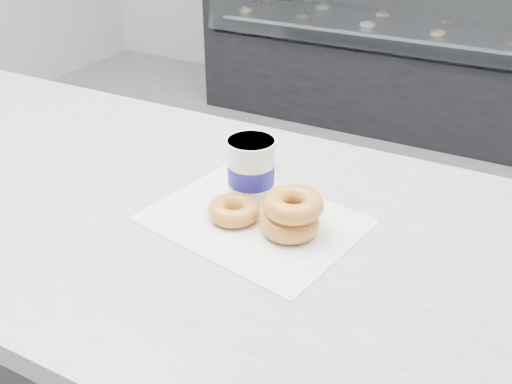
% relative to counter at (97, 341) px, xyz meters
% --- Properties ---
extents(ground, '(5.00, 5.00, 0.00)m').
position_rel_counter_xyz_m(ground, '(0.00, 0.60, -0.45)').
color(ground, gray).
rests_on(ground, ground).
extents(counter, '(3.06, 0.76, 0.90)m').
position_rel_counter_xyz_m(counter, '(0.00, 0.00, 0.00)').
color(counter, '#333335').
rests_on(counter, ground).
extents(display_case, '(2.40, 0.74, 1.25)m').
position_rel_counter_xyz_m(display_case, '(0.00, 2.72, 0.04)').
color(display_case, black).
rests_on(display_case, ground).
extents(wax_paper, '(0.38, 0.32, 0.00)m').
position_rel_counter_xyz_m(wax_paper, '(0.41, 0.02, 0.45)').
color(wax_paper, silver).
rests_on(wax_paper, counter).
extents(donut_single, '(0.10, 0.10, 0.03)m').
position_rel_counter_xyz_m(donut_single, '(0.37, 0.01, 0.47)').
color(donut_single, gold).
rests_on(donut_single, wax_paper).
extents(donut_stack, '(0.11, 0.11, 0.07)m').
position_rel_counter_xyz_m(donut_stack, '(0.48, 0.02, 0.48)').
color(donut_stack, gold).
rests_on(donut_stack, wax_paper).
extents(coffee_cup, '(0.11, 0.11, 0.12)m').
position_rel_counter_xyz_m(coffee_cup, '(0.37, 0.08, 0.51)').
color(coffee_cup, white).
rests_on(coffee_cup, counter).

